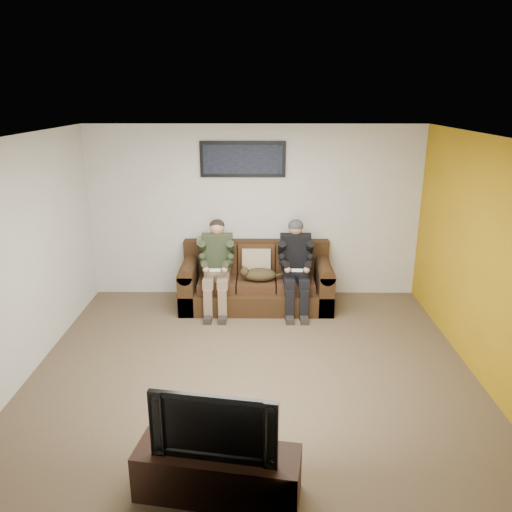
{
  "coord_description": "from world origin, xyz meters",
  "views": [
    {
      "loc": [
        0.07,
        -5.11,
        3.01
      ],
      "look_at": [
        0.03,
        1.2,
        0.95
      ],
      "focal_mm": 35.0,
      "sensor_mm": 36.0,
      "label": 1
    }
  ],
  "objects_px": {
    "sofa": "(256,282)",
    "person_left": "(217,261)",
    "person_right": "(296,261)",
    "tv_stand": "(218,473)",
    "framed_poster": "(243,159)",
    "cat": "(259,274)",
    "television": "(216,421)"
  },
  "relations": [
    {
      "from": "sofa",
      "to": "person_left",
      "type": "relative_size",
      "value": 1.69
    },
    {
      "from": "person_right",
      "to": "cat",
      "type": "relative_size",
      "value": 1.98
    },
    {
      "from": "person_left",
      "to": "person_right",
      "type": "height_order",
      "value": "person_right"
    },
    {
      "from": "person_left",
      "to": "cat",
      "type": "height_order",
      "value": "person_left"
    },
    {
      "from": "cat",
      "to": "person_right",
      "type": "bearing_deg",
      "value": 3.87
    },
    {
      "from": "framed_poster",
      "to": "television",
      "type": "height_order",
      "value": "framed_poster"
    },
    {
      "from": "sofa",
      "to": "person_right",
      "type": "height_order",
      "value": "person_right"
    },
    {
      "from": "person_left",
      "to": "person_right",
      "type": "relative_size",
      "value": 0.99
    },
    {
      "from": "sofa",
      "to": "person_left",
      "type": "height_order",
      "value": "person_left"
    },
    {
      "from": "person_right",
      "to": "television",
      "type": "bearing_deg",
      "value": -103.15
    },
    {
      "from": "person_left",
      "to": "television",
      "type": "relative_size",
      "value": 1.34
    },
    {
      "from": "sofa",
      "to": "framed_poster",
      "type": "bearing_deg",
      "value": 117.29
    },
    {
      "from": "person_right",
      "to": "tv_stand",
      "type": "bearing_deg",
      "value": -103.15
    },
    {
      "from": "cat",
      "to": "framed_poster",
      "type": "distance_m",
      "value": 1.69
    },
    {
      "from": "framed_poster",
      "to": "tv_stand",
      "type": "height_order",
      "value": "framed_poster"
    },
    {
      "from": "person_right",
      "to": "cat",
      "type": "distance_m",
      "value": 0.57
    },
    {
      "from": "sofa",
      "to": "framed_poster",
      "type": "xyz_separation_m",
      "value": [
        -0.2,
        0.39,
        1.76
      ]
    },
    {
      "from": "framed_poster",
      "to": "tv_stand",
      "type": "relative_size",
      "value": 0.98
    },
    {
      "from": "person_right",
      "to": "framed_poster",
      "type": "xyz_separation_m",
      "value": [
        -0.76,
        0.57,
        1.37
      ]
    },
    {
      "from": "sofa",
      "to": "person_left",
      "type": "xyz_separation_m",
      "value": [
        -0.56,
        -0.18,
        0.39
      ]
    },
    {
      "from": "tv_stand",
      "to": "person_right",
      "type": "bearing_deg",
      "value": 86.12
    },
    {
      "from": "tv_stand",
      "to": "television",
      "type": "height_order",
      "value": "television"
    },
    {
      "from": "tv_stand",
      "to": "television",
      "type": "relative_size",
      "value": 1.32
    },
    {
      "from": "tv_stand",
      "to": "television",
      "type": "xyz_separation_m",
      "value": [
        0.0,
        -0.0,
        0.48
      ]
    },
    {
      "from": "sofa",
      "to": "person_left",
      "type": "distance_m",
      "value": 0.71
    },
    {
      "from": "sofa",
      "to": "cat",
      "type": "xyz_separation_m",
      "value": [
        0.03,
        -0.22,
        0.2
      ]
    },
    {
      "from": "person_left",
      "to": "person_right",
      "type": "bearing_deg",
      "value": 0.02
    },
    {
      "from": "sofa",
      "to": "person_right",
      "type": "relative_size",
      "value": 1.68
    },
    {
      "from": "cat",
      "to": "television",
      "type": "distance_m",
      "value": 3.58
    },
    {
      "from": "person_left",
      "to": "tv_stand",
      "type": "xyz_separation_m",
      "value": [
        0.29,
        -3.59,
        -0.53
      ]
    },
    {
      "from": "framed_poster",
      "to": "television",
      "type": "bearing_deg",
      "value": -91.03
    },
    {
      "from": "person_right",
      "to": "tv_stand",
      "type": "xyz_separation_m",
      "value": [
        -0.84,
        -3.6,
        -0.53
      ]
    }
  ]
}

